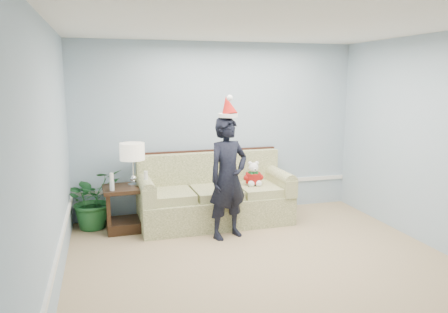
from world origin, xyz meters
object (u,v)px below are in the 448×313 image
Objects in this scene: table_lamp at (132,153)px; teddy_bear at (253,177)px; sofa at (214,198)px; man at (228,178)px; side_table at (128,213)px; houseplant at (93,199)px.

table_lamp is 1.83m from teddy_bear.
table_lamp reaches higher than sofa.
man is (0.03, -0.68, 0.45)m from sofa.
teddy_bear reaches higher than side_table.
teddy_bear is (2.34, -0.30, 0.25)m from houseplant.
table_lamp reaches higher than side_table.
teddy_bear is (1.87, -0.07, 0.43)m from side_table.
man is 0.83m from teddy_bear.
houseplant is 0.52× the size of man.
man is at bearing -28.84° from table_lamp.
teddy_bear is at bearing -7.29° from houseplant.
houseplant reaches higher than side_table.
side_table is at bearing -179.94° from sofa.
man reaches higher than sofa.
table_lamp is at bearing -179.74° from teddy_bear.
sofa is 3.67× the size of table_lamp.
sofa is 6.05× the size of teddy_bear.
man reaches higher than side_table.
side_table is at bearing -171.55° from table_lamp.
houseplant is at bearing 153.77° from side_table.
table_lamp is 1.41m from man.
table_lamp is (0.09, 0.01, 0.86)m from side_table.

